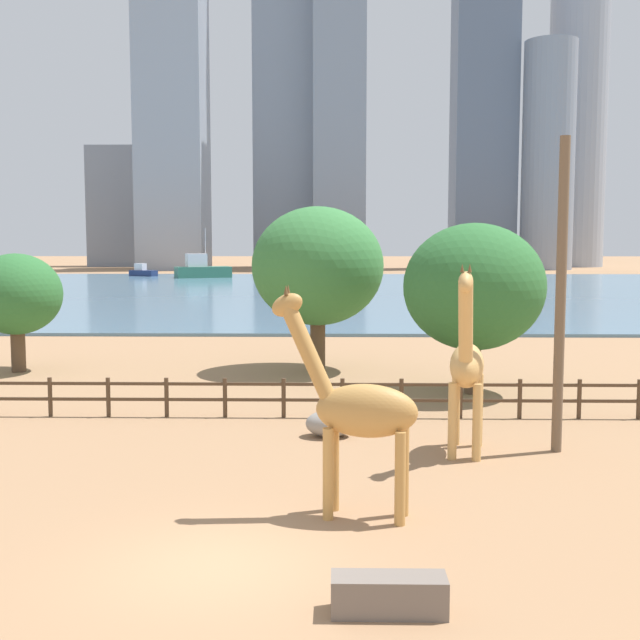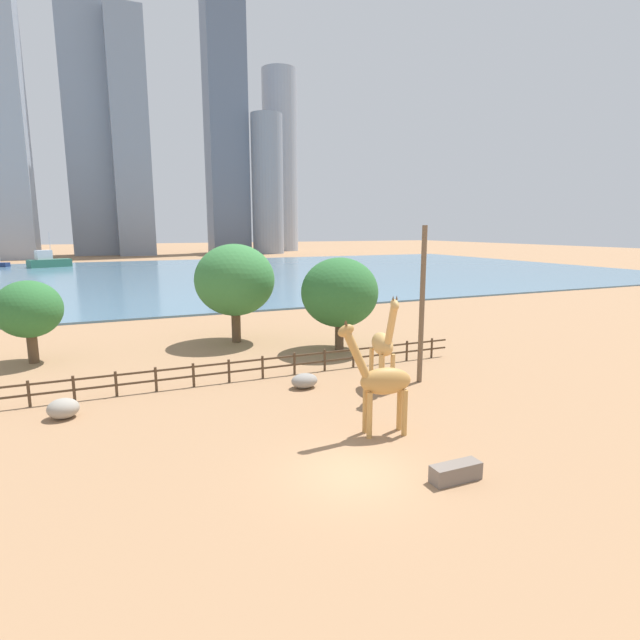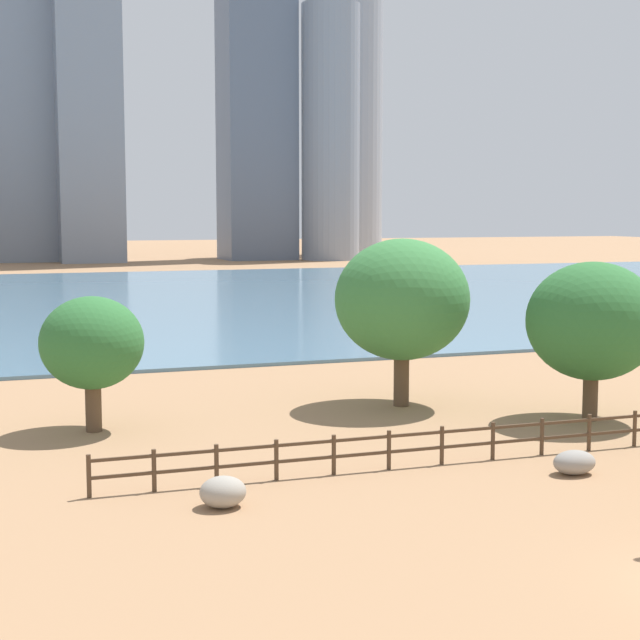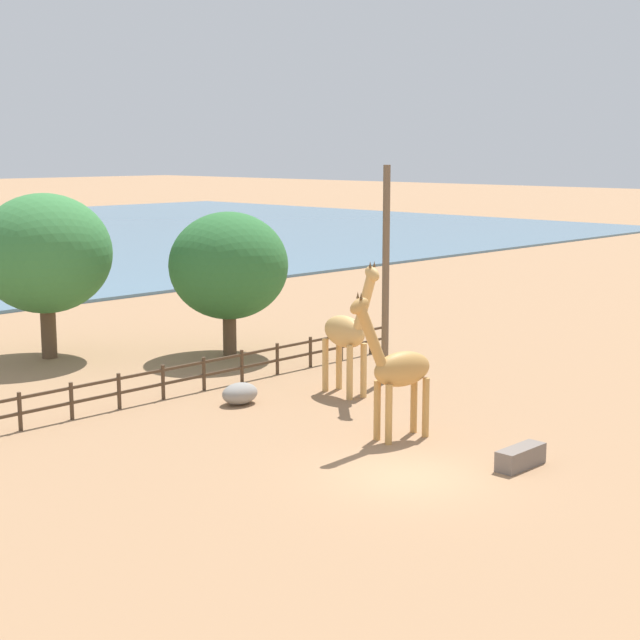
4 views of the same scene
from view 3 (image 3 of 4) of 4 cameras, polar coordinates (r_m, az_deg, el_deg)
ground_plane at (r=98.44m, az=-10.07°, el=1.30°), size 400.00×400.00×0.00m
harbor_water at (r=95.48m, az=-9.77°, el=1.21°), size 180.00×86.00×0.20m
boulder_near_fence at (r=32.77m, az=14.58°, el=-8.02°), size 1.44×1.05×0.78m
boulder_by_pole at (r=28.44m, az=-5.67°, el=-9.92°), size 1.35×1.20×0.90m
enclosure_fence at (r=33.66m, az=9.00°, el=-6.88°), size 26.12×0.14×1.30m
tree_left_large at (r=42.25m, az=4.80°, el=1.17°), size 5.82×5.82×7.27m
tree_center_broad at (r=38.27m, az=-13.13°, el=-1.34°), size 3.95×3.95×5.22m
tree_right_tall at (r=40.69m, az=15.58°, el=-0.08°), size 5.29×5.29×6.43m
skyline_block_left at (r=171.64m, az=-13.40°, el=15.20°), size 10.56×8.04×70.97m
skyline_block_right at (r=175.02m, az=0.62°, el=10.79°), size 10.23×10.23×44.32m
skyline_tower_short at (r=179.99m, az=-17.54°, el=16.76°), size 13.06×11.51×84.02m
skyline_block_wide at (r=196.65m, az=1.79°, el=13.13°), size 12.58×12.58×63.73m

